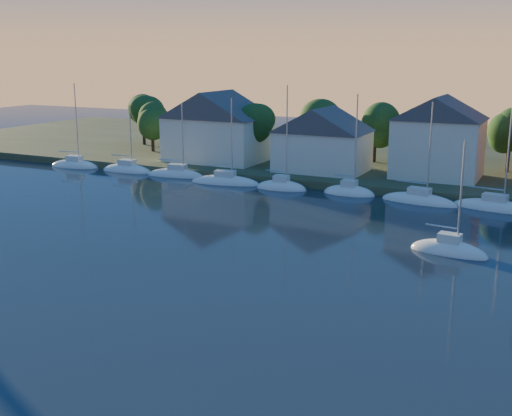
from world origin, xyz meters
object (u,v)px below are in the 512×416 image
Objects in this scene: clubhouse_west at (217,125)px; drifting_sailboat_right at (449,252)px; clubhouse_centre at (323,139)px; clubhouse_east at (439,136)px.

clubhouse_west is 1.33× the size of drifting_sailboat_right.
clubhouse_west is 45.32m from drifting_sailboat_right.
clubhouse_centre is 1.10× the size of clubhouse_east.
drifting_sailboat_right is (36.41, -26.34, -5.83)m from clubhouse_west.
drifting_sailboat_right is (20.41, -25.34, -5.04)m from clubhouse_centre.
clubhouse_centre is (16.00, -1.00, -0.80)m from clubhouse_west.
clubhouse_east is at bearing 109.81° from drifting_sailboat_right.
clubhouse_west reaches higher than clubhouse_centre.
clubhouse_west is at bearing 176.42° from clubhouse_centre.
drifting_sailboat_right is (6.41, -27.34, -5.90)m from clubhouse_east.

